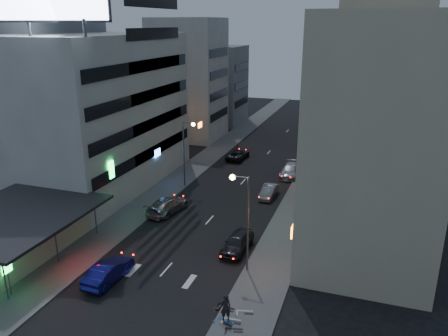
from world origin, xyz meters
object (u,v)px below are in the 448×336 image
at_px(parked_car_right_far, 290,170).
at_px(scooter_black_b, 236,302).
at_px(scooter_blue, 235,316).
at_px(parked_car_right_mid, 269,192).
at_px(scooter_black_a, 243,322).
at_px(road_car_blue, 108,271).
at_px(parked_car_right_near, 237,243).
at_px(parked_car_left, 238,154).
at_px(road_car_silver, 167,205).
at_px(scooter_silver_a, 242,313).
at_px(scooter_silver_b, 254,304).
at_px(person, 226,307).

bearing_deg(parked_car_right_far, scooter_black_b, -87.24).
bearing_deg(parked_car_right_far, scooter_blue, -86.62).
height_order(parked_car_right_mid, scooter_black_a, parked_car_right_mid).
height_order(parked_car_right_far, road_car_blue, road_car_blue).
height_order(parked_car_right_near, parked_car_left, parked_car_right_near).
distance_m(scooter_black_a, scooter_blue, 0.75).
bearing_deg(parked_car_right_near, road_car_silver, 153.34).
xyz_separation_m(parked_car_right_near, scooter_black_a, (3.51, -9.91, -0.16)).
xyz_separation_m(parked_car_right_far, scooter_silver_a, (2.52, -30.35, -0.07)).
height_order(scooter_black_a, scooter_silver_b, scooter_silver_b).
distance_m(road_car_blue, scooter_blue, 11.07).
distance_m(parked_car_right_mid, scooter_black_b, 21.43).
bearing_deg(scooter_black_b, scooter_silver_a, -132.66).
bearing_deg(parked_car_left, scooter_silver_b, 113.14).
relative_size(parked_car_right_near, scooter_black_b, 2.69).
distance_m(parked_car_right_far, road_car_silver, 18.71).
bearing_deg(scooter_silver_a, scooter_silver_b, -24.70).
bearing_deg(person, road_car_silver, -87.25).
xyz_separation_m(scooter_silver_a, scooter_blue, (-0.34, -0.46, -0.03)).
xyz_separation_m(person, scooter_black_b, (0.29, 1.35, -0.45)).
distance_m(road_car_silver, scooter_black_a, 20.15).
distance_m(road_car_blue, person, 10.36).
distance_m(parked_car_left, road_car_silver, 20.75).
xyz_separation_m(parked_car_left, person, (10.22, -35.66, 0.41)).
bearing_deg(scooter_silver_a, scooter_black_a, -161.71).
bearing_deg(scooter_blue, parked_car_right_near, 31.21).
xyz_separation_m(parked_car_right_mid, scooter_silver_a, (3.47, -22.26, 0.03)).
xyz_separation_m(parked_car_right_near, scooter_blue, (2.84, -9.57, -0.13)).
distance_m(parked_car_left, road_car_blue, 33.96).
height_order(road_car_blue, scooter_silver_b, road_car_blue).
bearing_deg(scooter_black_a, scooter_black_b, 18.50).
bearing_deg(person, scooter_blue, 135.17).
relative_size(road_car_silver, scooter_blue, 3.07).
xyz_separation_m(parked_car_right_far, scooter_blue, (2.18, -30.81, -0.10)).
height_order(scooter_blue, scooter_silver_b, scooter_blue).
relative_size(parked_car_right_mid, scooter_silver_b, 2.37).
distance_m(person, scooter_silver_a, 1.17).
distance_m(parked_car_right_near, parked_car_right_far, 21.25).
bearing_deg(parked_car_right_mid, parked_car_right_near, -87.76).
bearing_deg(scooter_black_a, scooter_blue, 50.32).
bearing_deg(parked_car_right_far, scooter_silver_a, -85.92).
distance_m(parked_car_right_far, road_car_blue, 30.27).
distance_m(parked_car_left, person, 37.10).
bearing_deg(parked_car_right_near, parked_car_left, 110.68).
bearing_deg(road_car_silver, parked_car_right_near, 158.87).
height_order(person, scooter_black_a, person).
relative_size(scooter_black_a, scooter_silver_b, 0.98).
relative_size(parked_car_left, scooter_silver_b, 2.89).
xyz_separation_m(road_car_blue, road_car_silver, (-1.39, 13.25, 0.01)).
relative_size(scooter_black_b, scooter_silver_b, 1.01).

